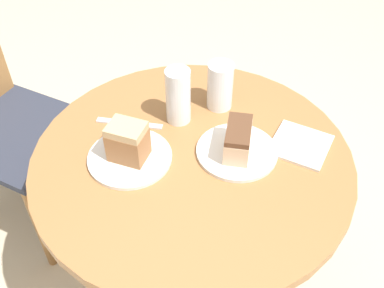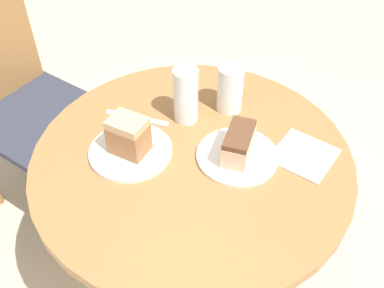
% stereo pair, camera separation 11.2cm
% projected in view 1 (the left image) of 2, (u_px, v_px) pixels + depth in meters
% --- Properties ---
extents(table, '(0.82, 0.82, 0.71)m').
position_uv_depth(table, '(192.00, 203.00, 1.28)').
color(table, '#9E6B3D').
rests_on(table, ground_plane).
extents(plate_near, '(0.21, 0.21, 0.01)m').
position_uv_depth(plate_near, '(130.00, 157.00, 1.14)').
color(plate_near, silver).
rests_on(plate_near, table).
extents(plate_far, '(0.21, 0.21, 0.01)m').
position_uv_depth(plate_far, '(237.00, 151.00, 1.15)').
color(plate_far, silver).
rests_on(plate_far, table).
extents(cake_slice_near, '(0.09, 0.10, 0.10)m').
position_uv_depth(cake_slice_near, '(128.00, 142.00, 1.10)').
color(cake_slice_near, '#9E6B42').
rests_on(cake_slice_near, plate_near).
extents(cake_slice_far, '(0.13, 0.10, 0.08)m').
position_uv_depth(cake_slice_far, '(238.00, 139.00, 1.12)').
color(cake_slice_far, beige).
rests_on(cake_slice_far, plate_far).
extents(glass_lemonade, '(0.07, 0.07, 0.16)m').
position_uv_depth(glass_lemonade, '(178.00, 99.00, 1.20)').
color(glass_lemonade, beige).
rests_on(glass_lemonade, table).
extents(glass_water, '(0.07, 0.07, 0.14)m').
position_uv_depth(glass_water, '(220.00, 88.00, 1.25)').
color(glass_water, silver).
rests_on(glass_water, table).
extents(napkin_stack, '(0.15, 0.15, 0.01)m').
position_uv_depth(napkin_stack, '(300.00, 145.00, 1.17)').
color(napkin_stack, silver).
rests_on(napkin_stack, table).
extents(fork, '(0.09, 0.18, 0.00)m').
position_uv_depth(fork, '(129.00, 123.00, 1.23)').
color(fork, silver).
rests_on(fork, table).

